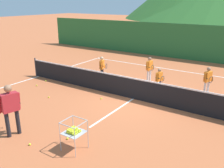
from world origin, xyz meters
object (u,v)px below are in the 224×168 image
student_0 (102,66)px  student_2 (159,78)px  ball_cart (73,131)px  tennis_ball_8 (68,138)px  tennis_ball_6 (37,85)px  student_1 (150,67)px  tennis_ball_9 (49,97)px  tennis_ball_0 (30,144)px  tennis_ball_5 (101,98)px  student_3 (208,78)px  tennis_net (133,88)px  tennis_ball_3 (46,81)px  instructor (10,106)px

student_0 → student_2: size_ratio=1.08×
student_0 → ball_cart: size_ratio=1.44×
tennis_ball_8 → tennis_ball_6: bearing=149.4°
student_0 → student_2: (3.39, -0.20, -0.06)m
student_1 → tennis_ball_9: student_1 is taller
tennis_ball_0 → tennis_ball_8: 1.12m
tennis_ball_0 → tennis_ball_6: same height
tennis_ball_5 → tennis_ball_6: (-3.77, -0.40, 0.00)m
student_0 → tennis_ball_5: size_ratio=19.01×
student_3 → student_1: bearing=174.1°
tennis_net → tennis_ball_3: size_ratio=188.79×
student_3 → tennis_ball_6: size_ratio=19.38×
tennis_net → tennis_ball_6: size_ratio=188.79×
tennis_ball_5 → instructor: bearing=-98.1°
tennis_ball_5 → student_3: bearing=39.8°
tennis_ball_5 → tennis_ball_8: same height
tennis_net → tennis_ball_5: bearing=-144.9°
student_2 → tennis_ball_6: student_2 is taller
student_3 → ball_cart: 6.96m
tennis_ball_0 → student_1: bearing=87.4°
tennis_net → tennis_ball_3: tennis_net is taller
student_3 → tennis_ball_8: (-2.66, -6.35, -0.76)m
student_1 → student_2: 1.70m
tennis_ball_6 → tennis_ball_8: 5.61m
tennis_ball_3 → tennis_ball_6: size_ratio=1.00×
tennis_ball_3 → tennis_ball_9: bearing=-38.9°
tennis_ball_3 → instructor: bearing=-52.1°
student_3 → tennis_ball_9: size_ratio=19.38×
tennis_net → student_3: student_3 is taller
student_2 → tennis_ball_9: student_2 is taller
tennis_net → student_3: (2.56, 2.29, 0.29)m
student_2 → tennis_ball_5: 2.86m
instructor → tennis_ball_9: bearing=117.6°
instructor → tennis_ball_6: (-3.20, 3.59, -0.99)m
student_2 → ball_cart: bearing=-92.0°
tennis_ball_5 → student_2: bearing=49.9°
student_0 → tennis_ball_8: (2.67, -5.57, -0.74)m
tennis_ball_3 → tennis_net: bearing=4.9°
student_3 → tennis_ball_0: bearing=-115.0°
tennis_net → student_1: 2.66m
student_3 → ball_cart: bearing=-107.8°
tennis_net → tennis_ball_3: 5.16m
student_1 → ball_cart: student_1 is taller
student_1 → tennis_ball_8: 6.72m
tennis_ball_5 → tennis_ball_6: same height
instructor → student_1: (1.25, 7.41, -0.22)m
tennis_net → tennis_ball_6: (-4.93, -1.21, -0.47)m
tennis_net → student_0: bearing=151.4°
tennis_net → tennis_ball_8: size_ratio=188.79×
student_2 → tennis_ball_6: size_ratio=17.55×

